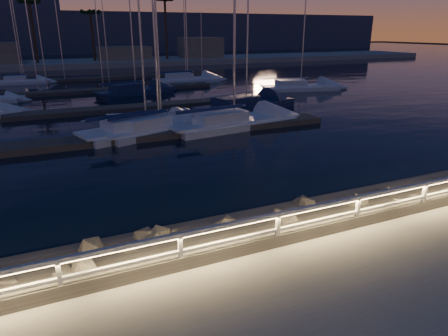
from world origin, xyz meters
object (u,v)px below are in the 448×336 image
at_px(guard_rail, 331,210).
at_px(sailboat_k, 186,79).
at_px(sailboat_f, 157,127).
at_px(sailboat_h, 244,105).
at_px(sailboat_n, 21,81).
at_px(sailboat_g, 134,91).
at_px(sailboat_l, 298,86).
at_px(sailboat_d, 231,121).
at_px(sailboat_b, 159,126).
at_px(sailboat_c, 143,127).

distance_m(guard_rail, sailboat_k, 43.22).
distance_m(guard_rail, sailboat_f, 17.07).
height_order(sailboat_h, sailboat_n, sailboat_h).
height_order(sailboat_f, sailboat_g, sailboat_g).
distance_m(sailboat_g, sailboat_l, 18.70).
relative_size(sailboat_g, sailboat_n, 1.31).
xyz_separation_m(guard_rail, sailboat_h, (8.09, 21.92, -0.90)).
relative_size(sailboat_f, sailboat_g, 0.97).
relative_size(sailboat_g, sailboat_l, 0.95).
bearing_deg(sailboat_l, sailboat_k, 142.92).
distance_m(sailboat_d, sailboat_k, 26.21).
distance_m(sailboat_b, sailboat_h, 9.96).
height_order(sailboat_c, sailboat_n, sailboat_c).
bearing_deg(sailboat_k, sailboat_d, -103.69).
height_order(sailboat_b, sailboat_k, sailboat_k).
bearing_deg(sailboat_b, sailboat_d, 3.31).
bearing_deg(sailboat_l, guard_rail, -108.87).
bearing_deg(sailboat_f, guard_rail, -105.83).
height_order(sailboat_l, sailboat_n, sailboat_l).
relative_size(sailboat_h, sailboat_l, 1.09).
relative_size(guard_rail, sailboat_c, 2.86).
bearing_deg(sailboat_l, sailboat_c, -134.67).
height_order(sailboat_h, sailboat_l, sailboat_h).
bearing_deg(sailboat_b, sailboat_f, -110.11).
distance_m(sailboat_b, sailboat_l, 23.90).
distance_m(sailboat_d, sailboat_l, 20.45).
bearing_deg(sailboat_d, sailboat_f, 166.20).
distance_m(sailboat_d, sailboat_n, 36.13).
xyz_separation_m(sailboat_d, sailboat_f, (-5.28, 0.56, -0.01)).
relative_size(guard_rail, sailboat_n, 3.94).
bearing_deg(sailboat_g, guard_rail, -109.49).
bearing_deg(sailboat_b, guard_rail, -73.64).
height_order(sailboat_d, sailboat_n, sailboat_d).
distance_m(sailboat_d, sailboat_f, 5.31).
bearing_deg(guard_rail, sailboat_d, 75.52).
distance_m(sailboat_b, sailboat_k, 26.85).
xyz_separation_m(sailboat_k, sailboat_l, (9.66, -11.88, -0.02)).
height_order(guard_rail, sailboat_n, sailboat_n).
xyz_separation_m(sailboat_c, sailboat_d, (6.16, -0.70, 0.01)).
bearing_deg(sailboat_k, sailboat_h, -96.28).
bearing_deg(sailboat_d, sailboat_n, 105.76).
xyz_separation_m(sailboat_c, sailboat_f, (0.88, -0.14, -0.00)).
height_order(guard_rail, sailboat_g, sailboat_g).
bearing_deg(sailboat_g, sailboat_c, -117.63).
bearing_deg(sailboat_n, sailboat_c, -66.52).
height_order(guard_rail, sailboat_d, sailboat_d).
height_order(sailboat_c, sailboat_k, sailboat_c).
relative_size(sailboat_g, sailboat_k, 0.96).
bearing_deg(sailboat_d, sailboat_h, 47.17).
xyz_separation_m(sailboat_f, sailboat_h, (9.12, 4.90, 0.01)).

